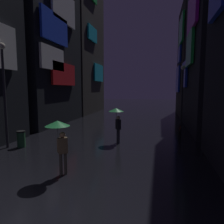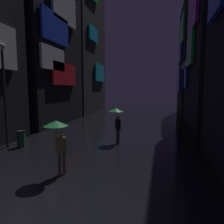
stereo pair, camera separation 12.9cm
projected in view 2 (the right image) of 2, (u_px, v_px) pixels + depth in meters
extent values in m
plane|color=black|center=(19.00, 221.00, 4.96)|extent=(120.00, 120.00, 0.00)
cube|color=black|center=(44.00, 50.00, 18.73)|extent=(4.00, 8.50, 13.88)
cube|color=red|center=(65.00, 74.00, 18.31)|extent=(0.20, 4.29, 1.99)
cube|color=white|center=(53.00, 59.00, 16.31)|extent=(0.20, 3.49, 1.84)
cube|color=#264CF9|center=(56.00, 28.00, 16.55)|extent=(0.20, 4.15, 2.35)
cube|color=white|center=(65.00, 8.00, 17.94)|extent=(0.20, 4.26, 2.72)
cube|color=#33302D|center=(82.00, 38.00, 27.26)|extent=(4.00, 8.97, 20.33)
cube|color=#19D8F2|center=(100.00, 73.00, 28.50)|extent=(0.20, 3.84, 2.37)
cube|color=#19D8F2|center=(93.00, 34.00, 25.49)|extent=(0.20, 3.22, 1.78)
cube|color=#232328|center=(221.00, 30.00, 14.92)|extent=(4.00, 8.23, 15.26)
cube|color=#264CF9|center=(185.00, 75.00, 17.76)|extent=(0.20, 2.46, 2.26)
cube|color=#26E54C|center=(190.00, 49.00, 15.00)|extent=(0.20, 2.83, 2.46)
cube|color=#F226D8|center=(193.00, 9.00, 14.15)|extent=(0.20, 4.09, 2.83)
cube|color=#2D2826|center=(199.00, 61.00, 23.64)|extent=(4.00, 8.07, 13.10)
cube|color=#264CF9|center=(179.00, 80.00, 24.57)|extent=(0.20, 3.60, 3.08)
cube|color=#264CF9|center=(181.00, 55.00, 23.17)|extent=(0.20, 2.38, 1.80)
cube|color=#26E54C|center=(182.00, 30.00, 21.88)|extent=(0.20, 4.06, 2.86)
cylinder|color=#38332D|center=(64.00, 163.00, 7.68)|extent=(0.12, 0.12, 0.85)
cylinder|color=#38332D|center=(59.00, 164.00, 7.60)|extent=(0.12, 0.12, 0.85)
cube|color=brown|center=(61.00, 145.00, 7.55)|extent=(0.40, 0.39, 0.60)
sphere|color=#9E7051|center=(61.00, 135.00, 7.51)|extent=(0.22, 0.22, 0.22)
cylinder|color=brown|center=(57.00, 145.00, 7.42)|extent=(0.09, 0.09, 0.50)
cylinder|color=slate|center=(56.00, 136.00, 7.39)|extent=(0.02, 0.02, 0.77)
cone|color=green|center=(56.00, 123.00, 7.33)|extent=(0.90, 0.90, 0.20)
cylinder|color=#2D2D38|center=(118.00, 137.00, 11.99)|extent=(0.12, 0.12, 0.85)
cylinder|color=#2D2D38|center=(117.00, 136.00, 12.15)|extent=(0.12, 0.12, 0.85)
cube|color=black|center=(118.00, 124.00, 11.99)|extent=(0.38, 0.40, 0.60)
sphere|color=tan|center=(118.00, 118.00, 11.94)|extent=(0.22, 0.22, 0.22)
cylinder|color=black|center=(116.00, 123.00, 12.12)|extent=(0.09, 0.09, 0.50)
cylinder|color=slate|center=(116.00, 118.00, 12.09)|extent=(0.02, 0.02, 0.77)
cone|color=green|center=(116.00, 110.00, 12.03)|extent=(0.90, 0.90, 0.20)
torus|color=black|center=(179.00, 131.00, 13.92)|extent=(0.09, 0.72, 0.72)
torus|color=black|center=(180.00, 134.00, 12.87)|extent=(0.09, 0.72, 0.72)
cylinder|color=red|center=(180.00, 130.00, 13.37)|extent=(0.09, 1.00, 0.05)
cylinder|color=red|center=(180.00, 129.00, 12.83)|extent=(0.04, 0.04, 0.40)
cube|color=black|center=(180.00, 126.00, 12.80)|extent=(0.13, 0.24, 0.06)
cylinder|color=black|center=(180.00, 123.00, 13.85)|extent=(0.05, 0.45, 0.03)
cylinder|color=#2D2D33|center=(5.00, 100.00, 10.95)|extent=(0.14, 0.14, 5.36)
sphere|color=#F9EFCC|center=(2.00, 46.00, 10.62)|extent=(0.36, 0.36, 0.36)
cylinder|color=#2D2D33|center=(182.00, 100.00, 16.27)|extent=(0.14, 0.14, 4.80)
sphere|color=#F9EFCC|center=(184.00, 67.00, 15.97)|extent=(0.36, 0.36, 0.36)
cylinder|color=#265933|center=(21.00, 139.00, 11.29)|extent=(0.44, 0.44, 0.85)
cylinder|color=black|center=(21.00, 131.00, 11.23)|extent=(0.46, 0.46, 0.08)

